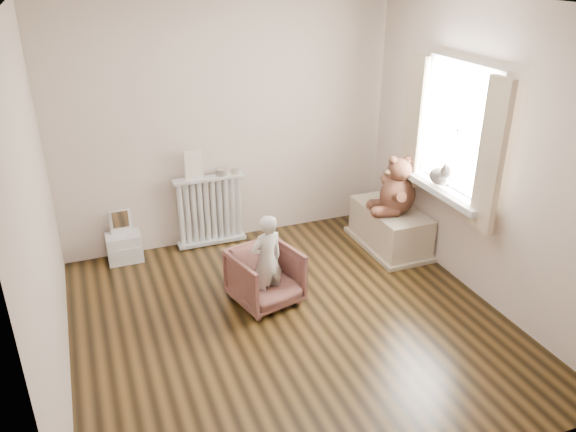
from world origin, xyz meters
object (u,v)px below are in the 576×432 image
object	(u,v)px
teddy_bear	(398,192)
toy_bench	(390,229)
plush_cat	(440,176)
armchair	(265,277)
toy_vanity	(123,236)
child	(267,261)
radiator	(210,211)

from	to	relation	value
teddy_bear	toy_bench	bearing A→B (deg)	100.32
teddy_bear	plush_cat	xyz separation A→B (m)	(0.14, -0.46, 0.33)
armchair	toy_bench	xyz separation A→B (m)	(1.61, 0.54, -0.06)
toy_vanity	plush_cat	xyz separation A→B (m)	(2.86, -1.28, 0.72)
toy_vanity	child	world-z (taller)	child
armchair	teddy_bear	xyz separation A→B (m)	(1.61, 0.44, 0.41)
armchair	plush_cat	world-z (taller)	plush_cat
toy_bench	child	bearing A→B (deg)	-159.77
toy_vanity	armchair	world-z (taller)	toy_vanity
radiator	toy_bench	xyz separation A→B (m)	(1.79, -0.74, -0.19)
toy_vanity	toy_bench	distance (m)	2.81
toy_vanity	child	distance (m)	1.72
radiator	child	bearing A→B (deg)	-82.47
child	plush_cat	xyz separation A→B (m)	(1.75, 0.03, 0.55)
child	teddy_bear	world-z (taller)	teddy_bear
armchair	child	distance (m)	0.20
child	toy_bench	distance (m)	1.73
child	toy_bench	bearing A→B (deg)	-174.16
plush_cat	toy_bench	bearing A→B (deg)	86.73
armchair	toy_bench	world-z (taller)	armchair
toy_vanity	plush_cat	world-z (taller)	plush_cat
radiator	plush_cat	xyz separation A→B (m)	(1.93, -1.31, 0.61)
toy_bench	teddy_bear	bearing A→B (deg)	-92.73
armchair	child	world-z (taller)	child
radiator	armchair	xyz separation A→B (m)	(0.18, -1.28, -0.13)
armchair	toy_vanity	bearing A→B (deg)	117.03
toy_vanity	child	bearing A→B (deg)	-49.69
child	toy_vanity	bearing A→B (deg)	-64.08
toy_vanity	armchair	distance (m)	1.67
toy_bench	teddy_bear	xyz separation A→B (m)	(-0.00, -0.10, 0.47)
child	armchair	bearing A→B (deg)	-104.39
plush_cat	armchair	bearing A→B (deg)	162.10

